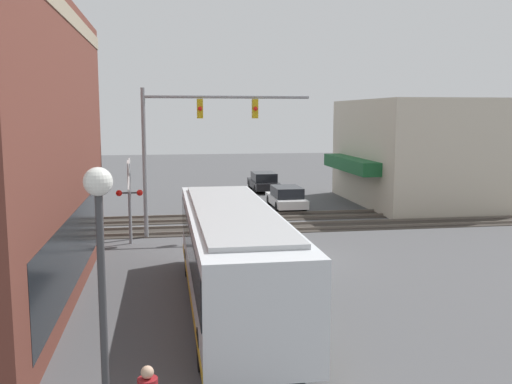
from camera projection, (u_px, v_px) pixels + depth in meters
ground_plane at (285, 258)px, 22.97m from camera, size 120.00×120.00×0.00m
shop_building at (415, 152)px, 36.79m from camera, size 11.44×8.87×6.66m
city_bus at (233, 253)px, 16.83m from camera, size 11.64×2.59×3.06m
traffic_signal_gantry at (192, 129)px, 26.53m from camera, size 0.42×7.88×6.96m
crossing_signal at (129, 193)px, 25.27m from camera, size 1.41×1.18×3.81m
streetlamp at (102, 298)px, 8.73m from camera, size 0.44×0.44×5.00m
rail_track_near at (261, 228)px, 28.84m from camera, size 2.60×60.00×0.15m
rail_track_far at (251, 217)px, 31.97m from camera, size 2.60×60.00×0.15m
parked_car_white at (286, 198)px, 34.94m from camera, size 4.48×1.82×1.37m
parked_car_black at (263, 182)px, 42.93m from camera, size 4.65×1.82×1.41m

